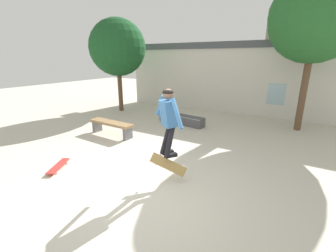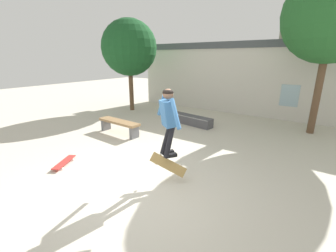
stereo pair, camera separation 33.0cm
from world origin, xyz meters
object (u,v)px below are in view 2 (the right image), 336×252
Objects in this scene: skateboard_flipping at (168,165)px; skateboard_resting at (64,162)px; skater at (168,117)px; skate_ledge at (190,120)px; tree_left at (129,48)px; tree_right at (333,15)px; park_bench at (119,124)px.

skateboard_resting is at bearing 171.50° from skateboard_flipping.
skateboard_flipping is (0.03, -0.03, -1.04)m from skater.
skate_ledge is at bearing 87.95° from skateboard_flipping.
skateboard_flipping is at bearing -57.35° from skate_ledge.
skateboard_flipping is 2.78m from skateboard_resting.
tree_left reaches higher than skateboard_flipping.
tree_left is 6.26× the size of skateboard_flipping.
tree_left is 2.14× the size of skate_ledge.
tree_right is 5.73m from skate_ledge.
skater is at bearing -24.01° from park_bench.
park_bench is at bearing -144.51° from tree_right.
tree_right is 8.99m from skateboard_resting.
skater is 3.08m from skateboard_resting.
park_bench is (-5.58, -3.98, -3.52)m from tree_right.
tree_right reaches higher than skateboard_flipping.
skateboard_resting is (-4.95, -6.48, -3.80)m from tree_right.
tree_left is 5.37× the size of skateboard_resting.
tree_right is at bearing -65.76° from skateboard_resting.
tree_left is 7.47m from skater.
skateboard_flipping is 0.86× the size of skateboard_resting.
tree_left is at bearing 84.82° from skater.
park_bench is at bearing 98.30° from skater.
skater reaches higher than skateboard_resting.
skateboard_resting is at bearing 143.27° from skater.
park_bench is 0.86× the size of skate_ledge.
tree_right is 7.66× the size of skateboard_flipping.
skate_ledge is 2.51× the size of skateboard_resting.
skater is 1.04m from skateboard_flipping.
tree_right is at bearing 6.44° from tree_left.
skater is (1.80, -4.15, 1.27)m from skate_ledge.
skate_ledge is 1.45× the size of skater.
skateboard_flipping is at bearing -101.28° from skateboard_resting.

